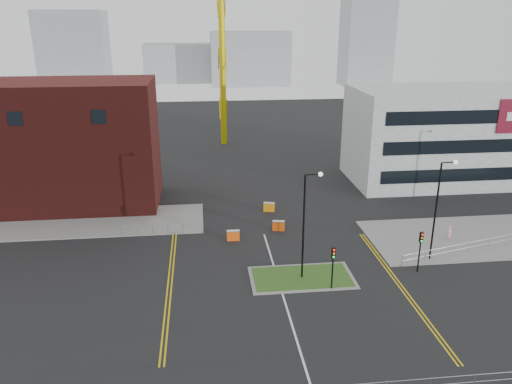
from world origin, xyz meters
TOP-DOWN VIEW (x-y plane):
  - ground at (0.00, 0.00)m, footprint 200.00×200.00m
  - pavement_left at (-20.00, 22.00)m, footprint 28.00×8.00m
  - pavement_right at (22.00, 14.00)m, footprint 24.00×10.00m
  - island_kerb at (2.00, 8.00)m, footprint 8.60×4.60m
  - grass_island at (2.00, 8.00)m, footprint 8.00×4.00m
  - brick_building at (-22.97, 28.00)m, footprint 24.20×10.07m
  - office_block at (26.01, 31.97)m, footprint 25.00×12.20m
  - streetlamp_island at (2.22, 8.00)m, footprint 1.46×0.36m
  - streetlamp_right_near at (14.22, 10.00)m, footprint 1.46×0.36m
  - traffic_light_island at (4.00, 5.98)m, footprint 0.28×0.33m
  - traffic_light_right at (12.00, 7.98)m, footprint 0.28×0.33m
  - railing_left at (-11.00, 18.00)m, footprint 6.05×0.05m
  - railing_right at (20.50, 11.50)m, footprint 19.05×5.05m
  - centre_line at (0.00, 2.00)m, footprint 0.15×30.00m
  - yellow_left_a at (-9.00, 10.00)m, footprint 0.12×24.00m
  - yellow_left_b at (-8.70, 10.00)m, footprint 0.12×24.00m
  - yellow_right_a at (9.50, 6.00)m, footprint 0.12×20.00m
  - yellow_right_b at (9.80, 6.00)m, footprint 0.12×20.00m
  - skyline_a at (-40.00, 120.00)m, footprint 18.00×12.00m
  - skyline_b at (10.00, 130.00)m, footprint 24.00×12.00m
  - skyline_c at (45.00, 125.00)m, footprint 14.00×12.00m
  - skyline_d at (-8.00, 140.00)m, footprint 30.00×12.00m
  - pedestrian at (17.53, 13.49)m, footprint 0.68×0.60m
  - barrier_left at (-3.15, 16.00)m, footprint 1.23×0.43m
  - barrier_mid at (1.34, 23.11)m, footprint 1.28×0.65m
  - barrier_right at (1.58, 17.85)m, footprint 1.28×0.62m

SIDE VIEW (x-z plane):
  - ground at x=0.00m, z-range 0.00..0.00m
  - centre_line at x=0.00m, z-range 0.00..0.01m
  - yellow_left_a at x=-9.00m, z-range 0.00..0.01m
  - yellow_left_b at x=-8.70m, z-range 0.00..0.01m
  - yellow_right_a at x=9.50m, z-range 0.00..0.01m
  - yellow_right_b at x=9.80m, z-range 0.00..0.01m
  - island_kerb at x=2.00m, z-range 0.00..0.08m
  - pavement_left at x=-20.00m, z-range 0.00..0.12m
  - pavement_right at x=22.00m, z-range 0.00..0.12m
  - grass_island at x=2.00m, z-range 0.00..0.12m
  - barrier_left at x=-3.15m, z-range 0.04..1.07m
  - barrier_mid at x=1.34m, z-range 0.04..1.07m
  - barrier_right at x=1.58m, z-range 0.04..1.07m
  - railing_left at x=-11.00m, z-range 0.19..1.29m
  - pedestrian at x=17.53m, z-range 0.00..1.56m
  - railing_right at x=20.50m, z-range 0.23..1.33m
  - traffic_light_island at x=4.00m, z-range 0.74..4.39m
  - traffic_light_right at x=12.00m, z-range 0.74..4.39m
  - streetlamp_island at x=2.22m, z-range 0.82..10.00m
  - streetlamp_right_near at x=14.22m, z-range 0.82..10.00m
  - skyline_d at x=-8.00m, z-range 0.00..12.00m
  - office_block at x=26.01m, z-range 0.00..12.00m
  - brick_building at x=-22.97m, z-range -0.27..13.97m
  - skyline_b at x=10.00m, z-range 0.00..16.00m
  - skyline_a at x=-40.00m, z-range 0.00..22.00m
  - skyline_c at x=45.00m, z-range 0.00..28.00m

